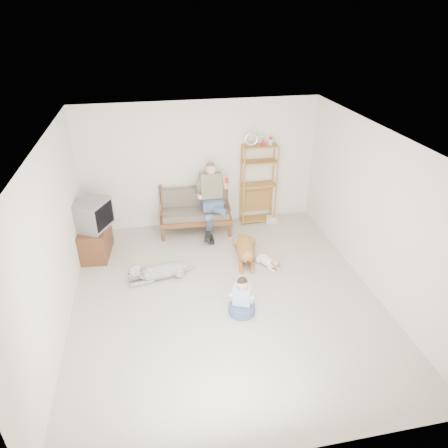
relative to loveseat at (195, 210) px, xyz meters
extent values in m
plane|color=beige|center=(0.19, -2.37, -0.49)|extent=(5.50, 5.50, 0.00)
plane|color=white|center=(0.19, -2.37, 2.21)|extent=(5.50, 5.50, 0.00)
plane|color=silver|center=(0.19, 0.38, 0.86)|extent=(5.00, 0.00, 5.00)
plane|color=silver|center=(0.19, -5.12, 0.86)|extent=(5.00, 0.00, 5.00)
plane|color=silver|center=(-2.31, -2.37, 0.86)|extent=(0.00, 5.50, 5.50)
plane|color=silver|center=(2.69, -2.37, 0.86)|extent=(0.00, 5.50, 5.50)
cube|color=brown|center=(0.00, -0.07, -0.14)|extent=(1.54, 0.79, 0.10)
cube|color=#716756|center=(0.00, -0.07, -0.02)|extent=(1.41, 0.68, 0.13)
cube|color=#716756|center=(0.00, 0.17, 0.21)|extent=(1.38, 0.20, 0.45)
cylinder|color=brown|center=(0.00, 0.23, 0.41)|extent=(1.40, 0.13, 0.05)
cylinder|color=brown|center=(-0.70, -0.37, -0.34)|extent=(0.07, 0.07, 0.30)
cylinder|color=brown|center=(-0.70, 0.23, -0.01)|extent=(0.07, 0.07, 0.95)
cylinder|color=brown|center=(0.70, -0.37, -0.34)|extent=(0.07, 0.07, 0.30)
cylinder|color=brown|center=(0.70, 0.23, -0.01)|extent=(0.07, 0.07, 0.95)
cube|color=#536498|center=(0.35, -0.12, 0.18)|extent=(0.42, 0.40, 0.21)
cube|color=#766E52|center=(0.35, -0.01, 0.55)|extent=(0.44, 0.30, 0.56)
sphere|color=#DBA289|center=(0.35, -0.04, 0.92)|extent=(0.22, 0.22, 0.22)
sphere|color=#544E4A|center=(0.35, -0.02, 0.96)|extent=(0.20, 0.20, 0.20)
cylinder|color=red|center=(0.64, -0.25, 0.73)|extent=(0.07, 0.07, 0.10)
cube|color=#A77B34|center=(1.43, 0.18, 1.26)|extent=(0.74, 0.30, 0.03)
torus|color=silver|center=(1.24, 0.18, 1.43)|extent=(0.31, 0.05, 0.31)
cone|color=red|center=(1.48, 0.18, 1.36)|extent=(0.10, 0.10, 0.16)
cylinder|color=#A77B34|center=(1.07, 0.04, 0.40)|extent=(0.04, 0.04, 1.77)
cylinder|color=#A77B34|center=(1.07, 0.32, 0.40)|extent=(0.04, 0.04, 1.77)
cylinder|color=#A77B34|center=(1.80, 0.04, 0.40)|extent=(0.04, 0.04, 1.77)
cylinder|color=#A77B34|center=(1.80, 0.32, 0.40)|extent=(0.04, 0.04, 1.77)
cube|color=white|center=(1.73, 0.04, -0.42)|extent=(0.25, 0.21, 0.14)
cube|color=brown|center=(-2.03, -0.57, -0.19)|extent=(0.59, 0.94, 0.60)
cube|color=brown|center=(-2.27, -0.79, -0.19)|extent=(0.06, 0.40, 0.50)
cube|color=brown|center=(-2.27, -0.35, -0.19)|extent=(0.06, 0.40, 0.50)
cube|color=slate|center=(-2.01, -0.56, 0.39)|extent=(0.77, 0.82, 0.55)
cube|color=black|center=(-1.77, -0.68, 0.39)|extent=(0.27, 0.51, 0.44)
cube|color=silver|center=(-1.06, 0.36, -0.19)|extent=(0.12, 0.02, 0.08)
ellipsoid|color=#B37C3E|center=(0.83, -1.16, -0.33)|extent=(0.50, 1.00, 0.30)
sphere|color=#B37C3E|center=(0.78, -1.44, -0.31)|extent=(0.30, 0.30, 0.30)
sphere|color=#B37C3E|center=(0.74, -1.68, -0.18)|extent=(0.24, 0.24, 0.24)
ellipsoid|color=#B37C3E|center=(0.72, -1.78, -0.21)|extent=(0.13, 0.18, 0.09)
cylinder|color=#B37C3E|center=(0.91, -0.69, -0.43)|extent=(0.12, 0.39, 0.05)
ellipsoid|color=#B37C3E|center=(0.66, -1.64, -0.18)|extent=(0.07, 0.08, 0.12)
ellipsoid|color=#B37C3E|center=(0.82, -1.67, -0.18)|extent=(0.07, 0.08, 0.12)
ellipsoid|color=white|center=(-0.79, -1.60, -0.35)|extent=(0.94, 0.46, 0.27)
sphere|color=white|center=(-1.06, -1.65, -0.33)|extent=(0.27, 0.27, 0.27)
sphere|color=white|center=(-1.28, -1.69, -0.22)|extent=(0.23, 0.23, 0.23)
ellipsoid|color=white|center=(-1.38, -1.70, -0.24)|extent=(0.18, 0.13, 0.09)
cylinder|color=white|center=(-0.35, -1.52, -0.43)|extent=(0.33, 0.22, 0.04)
ellipsoid|color=white|center=(-1.27, -1.60, -0.22)|extent=(0.08, 0.06, 0.12)
ellipsoid|color=white|center=(-1.24, -1.76, -0.22)|extent=(0.08, 0.06, 0.12)
ellipsoid|color=white|center=(1.14, -1.58, -0.40)|extent=(0.38, 0.49, 0.18)
sphere|color=white|center=(1.20, -1.70, -0.39)|extent=(0.18, 0.18, 0.18)
sphere|color=#A88254|center=(1.24, -1.80, -0.31)|extent=(0.16, 0.16, 0.16)
ellipsoid|color=#A88254|center=(1.28, -1.86, -0.32)|extent=(0.11, 0.13, 0.06)
cylinder|color=white|center=(1.04, -1.37, -0.45)|extent=(0.15, 0.15, 0.03)
cone|color=#A88254|center=(1.19, -1.81, -0.26)|extent=(0.05, 0.05, 0.06)
cone|color=#A88254|center=(1.29, -1.76, -0.26)|extent=(0.05, 0.05, 0.06)
torus|color=red|center=(1.23, -1.78, -0.32)|extent=(0.15, 0.15, 0.02)
cylinder|color=#536498|center=(0.37, -2.79, -0.41)|extent=(0.43, 0.43, 0.16)
cube|color=silver|center=(0.37, -2.77, -0.16)|extent=(0.32, 0.26, 0.33)
sphere|color=#DBA289|center=(0.37, -2.79, 0.08)|extent=(0.17, 0.17, 0.17)
sphere|color=black|center=(0.37, -2.78, 0.11)|extent=(0.16, 0.16, 0.16)
camera|label=1|loc=(-0.85, -7.56, 3.83)|focal=32.00mm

